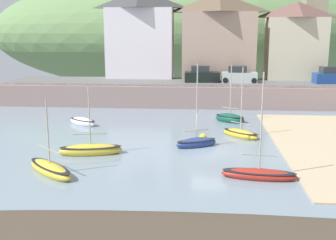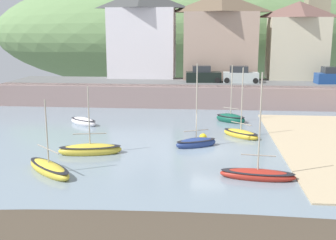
{
  "view_description": "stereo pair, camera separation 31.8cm",
  "coord_description": "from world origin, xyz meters",
  "px_view_note": "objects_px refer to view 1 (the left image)",
  "views": [
    {
      "loc": [
        -0.65,
        -28.73,
        8.47
      ],
      "look_at": [
        -3.28,
        3.41,
        1.46
      ],
      "focal_mm": 44.36,
      "sensor_mm": 36.0,
      "label": 1
    },
    {
      "loc": [
        -0.33,
        -28.7,
        8.47
      ],
      "look_at": [
        -3.28,
        3.41,
        1.46
      ],
      "focal_mm": 44.36,
      "sensor_mm": 36.0,
      "label": 2
    }
  ],
  "objects_px": {
    "rowboat_small_beached": "(241,133)",
    "motorboat_with_cabin": "(83,122)",
    "sailboat_far_left": "(91,150)",
    "fishing_boat_green": "(230,118)",
    "waterfront_building_centre": "(219,35)",
    "mooring_buoy": "(203,137)",
    "sailboat_tall_mast": "(259,174)",
    "sailboat_white_hull": "(196,142)",
    "waterfront_building_left": "(140,33)",
    "parked_car_end_of_row": "(331,76)",
    "parked_car_near_slipway": "(202,75)",
    "church_with_spire": "(315,7)",
    "sailboat_nearest_shore": "(50,169)",
    "parked_car_by_wall": "(239,76)",
    "waterfront_building_right": "(295,40)"
  },
  "relations": [
    {
      "from": "waterfront_building_centre",
      "to": "sailboat_far_left",
      "type": "distance_m",
      "value": 29.37
    },
    {
      "from": "sailboat_far_left",
      "to": "fishing_boat_green",
      "type": "bearing_deg",
      "value": 36.13
    },
    {
      "from": "church_with_spire",
      "to": "fishing_boat_green",
      "type": "bearing_deg",
      "value": -121.72
    },
    {
      "from": "fishing_boat_green",
      "to": "rowboat_small_beached",
      "type": "xyz_separation_m",
      "value": [
        0.5,
        -5.67,
        -0.05
      ]
    },
    {
      "from": "parked_car_near_slipway",
      "to": "parked_car_end_of_row",
      "type": "xyz_separation_m",
      "value": [
        15.03,
        0.0,
        0.0
      ]
    },
    {
      "from": "waterfront_building_left",
      "to": "fishing_boat_green",
      "type": "distance_m",
      "value": 20.23
    },
    {
      "from": "parked_car_by_wall",
      "to": "mooring_buoy",
      "type": "distance_m",
      "value": 18.21
    },
    {
      "from": "sailboat_nearest_shore",
      "to": "sailboat_tall_mast",
      "type": "bearing_deg",
      "value": 43.17
    },
    {
      "from": "rowboat_small_beached",
      "to": "motorboat_with_cabin",
      "type": "xyz_separation_m",
      "value": [
        -13.98,
        3.24,
        -0.01
      ]
    },
    {
      "from": "fishing_boat_green",
      "to": "sailboat_white_hull",
      "type": "xyz_separation_m",
      "value": [
        -3.02,
        -8.85,
        -0.01
      ]
    },
    {
      "from": "motorboat_with_cabin",
      "to": "parked_car_by_wall",
      "type": "height_order",
      "value": "parked_car_by_wall"
    },
    {
      "from": "sailboat_white_hull",
      "to": "sailboat_far_left",
      "type": "bearing_deg",
      "value": 173.0
    },
    {
      "from": "church_with_spire",
      "to": "mooring_buoy",
      "type": "height_order",
      "value": "church_with_spire"
    },
    {
      "from": "motorboat_with_cabin",
      "to": "parked_car_by_wall",
      "type": "relative_size",
      "value": 0.78
    },
    {
      "from": "fishing_boat_green",
      "to": "mooring_buoy",
      "type": "xyz_separation_m",
      "value": [
        -2.52,
        -6.63,
        -0.15
      ]
    },
    {
      "from": "motorboat_with_cabin",
      "to": "sailboat_nearest_shore",
      "type": "relative_size",
      "value": 0.68
    },
    {
      "from": "waterfront_building_centre",
      "to": "sailboat_far_left",
      "type": "relative_size",
      "value": 2.14
    },
    {
      "from": "waterfront_building_centre",
      "to": "fishing_boat_green",
      "type": "xyz_separation_m",
      "value": [
        0.68,
        -15.34,
        -7.47
      ]
    },
    {
      "from": "rowboat_small_beached",
      "to": "sailboat_far_left",
      "type": "height_order",
      "value": "rowboat_small_beached"
    },
    {
      "from": "parked_car_near_slipway",
      "to": "waterfront_building_centre",
      "type": "bearing_deg",
      "value": 60.75
    },
    {
      "from": "waterfront_building_centre",
      "to": "parked_car_end_of_row",
      "type": "distance_m",
      "value": 14.47
    },
    {
      "from": "motorboat_with_cabin",
      "to": "sailboat_nearest_shore",
      "type": "distance_m",
      "value": 13.21
    },
    {
      "from": "fishing_boat_green",
      "to": "parked_car_near_slipway",
      "type": "bearing_deg",
      "value": 136.96
    },
    {
      "from": "fishing_boat_green",
      "to": "parked_car_near_slipway",
      "type": "distance_m",
      "value": 11.54
    },
    {
      "from": "sailboat_nearest_shore",
      "to": "parked_car_end_of_row",
      "type": "relative_size",
      "value": 1.11
    },
    {
      "from": "rowboat_small_beached",
      "to": "parked_car_by_wall",
      "type": "xyz_separation_m",
      "value": [
        1.14,
        16.51,
        2.93
      ]
    },
    {
      "from": "fishing_boat_green",
      "to": "sailboat_tall_mast",
      "type": "bearing_deg",
      "value": -54.6
    },
    {
      "from": "rowboat_small_beached",
      "to": "sailboat_white_hull",
      "type": "bearing_deg",
      "value": -95.75
    },
    {
      "from": "sailboat_nearest_shore",
      "to": "mooring_buoy",
      "type": "relative_size",
      "value": 8.22
    },
    {
      "from": "waterfront_building_left",
      "to": "waterfront_building_right",
      "type": "height_order",
      "value": "waterfront_building_left"
    },
    {
      "from": "sailboat_tall_mast",
      "to": "rowboat_small_beached",
      "type": "xyz_separation_m",
      "value": [
        -0.21,
        9.65,
        0.01
      ]
    },
    {
      "from": "motorboat_with_cabin",
      "to": "mooring_buoy",
      "type": "xyz_separation_m",
      "value": [
        10.96,
        -4.2,
        -0.1
      ]
    },
    {
      "from": "fishing_boat_green",
      "to": "parked_car_near_slipway",
      "type": "relative_size",
      "value": 1.32
    },
    {
      "from": "waterfront_building_centre",
      "to": "motorboat_with_cabin",
      "type": "bearing_deg",
      "value": -125.77
    },
    {
      "from": "waterfront_building_left",
      "to": "waterfront_building_right",
      "type": "bearing_deg",
      "value": 0.0
    },
    {
      "from": "motorboat_with_cabin",
      "to": "sailboat_far_left",
      "type": "height_order",
      "value": "sailboat_far_left"
    },
    {
      "from": "waterfront_building_left",
      "to": "parked_car_end_of_row",
      "type": "height_order",
      "value": "waterfront_building_left"
    },
    {
      "from": "parked_car_near_slipway",
      "to": "sailboat_tall_mast",
      "type": "bearing_deg",
      "value": -87.05
    },
    {
      "from": "motorboat_with_cabin",
      "to": "mooring_buoy",
      "type": "relative_size",
      "value": 5.58
    },
    {
      "from": "motorboat_with_cabin",
      "to": "sailboat_far_left",
      "type": "bearing_deg",
      "value": -37.69
    },
    {
      "from": "sailboat_white_hull",
      "to": "sailboat_nearest_shore",
      "type": "bearing_deg",
      "value": -168.55
    },
    {
      "from": "waterfront_building_left",
      "to": "rowboat_small_beached",
      "type": "bearing_deg",
      "value": -61.95
    },
    {
      "from": "sailboat_far_left",
      "to": "mooring_buoy",
      "type": "xyz_separation_m",
      "value": [
        7.81,
        4.74,
        -0.13
      ]
    },
    {
      "from": "sailboat_tall_mast",
      "to": "sailboat_white_hull",
      "type": "xyz_separation_m",
      "value": [
        -3.73,
        6.46,
        0.05
      ]
    },
    {
      "from": "parked_car_end_of_row",
      "to": "mooring_buoy",
      "type": "bearing_deg",
      "value": -136.06
    },
    {
      "from": "waterfront_building_centre",
      "to": "sailboat_nearest_shore",
      "type": "relative_size",
      "value": 2.25
    },
    {
      "from": "waterfront_building_centre",
      "to": "mooring_buoy",
      "type": "bearing_deg",
      "value": -94.78
    },
    {
      "from": "fishing_boat_green",
      "to": "mooring_buoy",
      "type": "bearing_deg",
      "value": -78.09
    },
    {
      "from": "church_with_spire",
      "to": "sailboat_nearest_shore",
      "type": "bearing_deg",
      "value": -124.17
    },
    {
      "from": "mooring_buoy",
      "to": "motorboat_with_cabin",
      "type": "bearing_deg",
      "value": 159.02
    }
  ]
}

